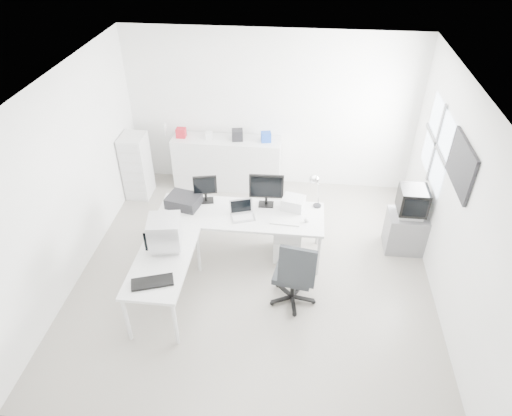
# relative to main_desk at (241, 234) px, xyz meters

# --- Properties ---
(floor) EXTENTS (5.00, 5.00, 0.01)m
(floor) POSITION_rel_main_desk_xyz_m (0.25, -0.39, -0.38)
(floor) COLOR #B5B1A3
(floor) RESTS_ON ground
(ceiling) EXTENTS (5.00, 5.00, 0.01)m
(ceiling) POSITION_rel_main_desk_xyz_m (0.25, -0.39, 2.42)
(ceiling) COLOR white
(ceiling) RESTS_ON back_wall
(back_wall) EXTENTS (5.00, 0.02, 2.80)m
(back_wall) POSITION_rel_main_desk_xyz_m (0.25, 2.11, 1.02)
(back_wall) COLOR white
(back_wall) RESTS_ON floor
(left_wall) EXTENTS (0.02, 5.00, 2.80)m
(left_wall) POSITION_rel_main_desk_xyz_m (-2.25, -0.39, 1.02)
(left_wall) COLOR white
(left_wall) RESTS_ON floor
(right_wall) EXTENTS (0.02, 5.00, 2.80)m
(right_wall) POSITION_rel_main_desk_xyz_m (2.75, -0.39, 1.02)
(right_wall) COLOR white
(right_wall) RESTS_ON floor
(window) EXTENTS (0.02, 1.20, 1.10)m
(window) POSITION_rel_main_desk_xyz_m (2.73, 0.81, 1.23)
(window) COLOR white
(window) RESTS_ON right_wall
(wall_picture) EXTENTS (0.04, 0.90, 0.60)m
(wall_picture) POSITION_rel_main_desk_xyz_m (2.72, -0.29, 1.52)
(wall_picture) COLOR black
(wall_picture) RESTS_ON right_wall
(main_desk) EXTENTS (2.40, 0.80, 0.75)m
(main_desk) POSITION_rel_main_desk_xyz_m (0.00, 0.00, 0.00)
(main_desk) COLOR silver
(main_desk) RESTS_ON floor
(side_desk) EXTENTS (0.70, 1.40, 0.75)m
(side_desk) POSITION_rel_main_desk_xyz_m (-0.85, -1.10, 0.00)
(side_desk) COLOR silver
(side_desk) RESTS_ON floor
(drawer_pedestal) EXTENTS (0.40, 0.50, 0.60)m
(drawer_pedestal) POSITION_rel_main_desk_xyz_m (0.70, 0.05, -0.08)
(drawer_pedestal) COLOR silver
(drawer_pedestal) RESTS_ON floor
(inkjet_printer) EXTENTS (0.53, 0.45, 0.16)m
(inkjet_printer) POSITION_rel_main_desk_xyz_m (-0.85, 0.10, 0.46)
(inkjet_printer) COLOR black
(inkjet_printer) RESTS_ON main_desk
(lcd_monitor_small) EXTENTS (0.38, 0.27, 0.43)m
(lcd_monitor_small) POSITION_rel_main_desk_xyz_m (-0.55, 0.25, 0.59)
(lcd_monitor_small) COLOR black
(lcd_monitor_small) RESTS_ON main_desk
(lcd_monitor_large) EXTENTS (0.50, 0.22, 0.52)m
(lcd_monitor_large) POSITION_rel_main_desk_xyz_m (0.35, 0.25, 0.63)
(lcd_monitor_large) COLOR black
(lcd_monitor_large) RESTS_ON main_desk
(laptop) EXTENTS (0.41, 0.42, 0.21)m
(laptop) POSITION_rel_main_desk_xyz_m (0.05, -0.10, 0.48)
(laptop) COLOR #B7B7BA
(laptop) RESTS_ON main_desk
(white_keyboard) EXTENTS (0.42, 0.14, 0.02)m
(white_keyboard) POSITION_rel_main_desk_xyz_m (0.65, -0.15, 0.38)
(white_keyboard) COLOR silver
(white_keyboard) RESTS_ON main_desk
(white_mouse) EXTENTS (0.07, 0.07, 0.07)m
(white_mouse) POSITION_rel_main_desk_xyz_m (0.95, -0.10, 0.41)
(white_mouse) COLOR silver
(white_mouse) RESTS_ON main_desk
(laser_printer) EXTENTS (0.36, 0.33, 0.18)m
(laser_printer) POSITION_rel_main_desk_xyz_m (0.75, 0.22, 0.46)
(laser_printer) COLOR silver
(laser_printer) RESTS_ON main_desk
(desk_lamp) EXTENTS (0.20, 0.20, 0.47)m
(desk_lamp) POSITION_rel_main_desk_xyz_m (1.10, 0.30, 0.61)
(desk_lamp) COLOR silver
(desk_lamp) RESTS_ON main_desk
(crt_monitor) EXTENTS (0.51, 0.51, 0.51)m
(crt_monitor) POSITION_rel_main_desk_xyz_m (-0.85, -0.85, 0.63)
(crt_monitor) COLOR #B7B7BA
(crt_monitor) RESTS_ON side_desk
(black_keyboard) EXTENTS (0.53, 0.35, 0.03)m
(black_keyboard) POSITION_rel_main_desk_xyz_m (-0.85, -1.50, 0.39)
(black_keyboard) COLOR black
(black_keyboard) RESTS_ON side_desk
(office_chair) EXTENTS (0.72, 0.72, 1.10)m
(office_chair) POSITION_rel_main_desk_xyz_m (0.82, -0.88, 0.17)
(office_chair) COLOR #292C2E
(office_chair) RESTS_ON floor
(tv_cabinet) EXTENTS (0.57, 0.47, 0.63)m
(tv_cabinet) POSITION_rel_main_desk_xyz_m (2.47, 0.40, -0.06)
(tv_cabinet) COLOR slate
(tv_cabinet) RESTS_ON floor
(crt_tv) EXTENTS (0.50, 0.48, 0.45)m
(crt_tv) POSITION_rel_main_desk_xyz_m (2.47, 0.40, 0.48)
(crt_tv) COLOR black
(crt_tv) RESTS_ON tv_cabinet
(sideboard) EXTENTS (1.92, 0.48, 0.96)m
(sideboard) POSITION_rel_main_desk_xyz_m (-0.50, 1.85, 0.11)
(sideboard) COLOR silver
(sideboard) RESTS_ON floor
(clutter_box_a) EXTENTS (0.17, 0.15, 0.16)m
(clutter_box_a) POSITION_rel_main_desk_xyz_m (-1.30, 1.85, 0.67)
(clutter_box_a) COLOR #AF1925
(clutter_box_a) RESTS_ON sideboard
(clutter_box_b) EXTENTS (0.14, 0.13, 0.12)m
(clutter_box_b) POSITION_rel_main_desk_xyz_m (-0.80, 1.85, 0.65)
(clutter_box_b) COLOR silver
(clutter_box_b) RESTS_ON sideboard
(clutter_box_c) EXTENTS (0.21, 0.20, 0.19)m
(clutter_box_c) POSITION_rel_main_desk_xyz_m (-0.30, 1.85, 0.68)
(clutter_box_c) COLOR black
(clutter_box_c) RESTS_ON sideboard
(clutter_box_d) EXTENTS (0.19, 0.18, 0.17)m
(clutter_box_d) POSITION_rel_main_desk_xyz_m (0.20, 1.85, 0.67)
(clutter_box_d) COLOR #173EA2
(clutter_box_d) RESTS_ON sideboard
(clutter_bottle) EXTENTS (0.07, 0.07, 0.22)m
(clutter_bottle) POSITION_rel_main_desk_xyz_m (-1.60, 1.89, 0.70)
(clutter_bottle) COLOR silver
(clutter_bottle) RESTS_ON sideboard
(filing_cabinet) EXTENTS (0.41, 0.48, 1.16)m
(filing_cabinet) POSITION_rel_main_desk_xyz_m (-2.03, 1.40, 0.20)
(filing_cabinet) COLOR silver
(filing_cabinet) RESTS_ON floor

